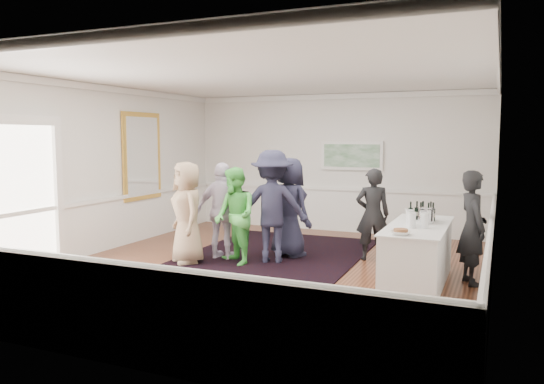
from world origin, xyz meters
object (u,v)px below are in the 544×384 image
at_px(guest_dark_a, 272,207).
at_px(guest_green, 235,216).
at_px(bartender, 473,228).
at_px(guest_tan, 187,213).
at_px(guest_lilac, 223,211).
at_px(serving_table, 418,254).
at_px(nut_bowl, 401,232).
at_px(guest_navy, 289,208).
at_px(ice_bucket, 426,216).
at_px(guest_dark_b, 373,214).

bearing_deg(guest_dark_a, guest_green, 16.80).
bearing_deg(bartender, guest_dark_a, 65.78).
bearing_deg(guest_tan, guest_lilac, 91.64).
height_order(serving_table, guest_lilac, guest_lilac).
bearing_deg(bartender, guest_green, 71.80).
height_order(guest_tan, guest_lilac, guest_tan).
bearing_deg(nut_bowl, guest_dark_a, 151.89).
bearing_deg(guest_green, guest_navy, 92.82).
height_order(guest_dark_a, guest_navy, guest_dark_a).
xyz_separation_m(serving_table, guest_navy, (-2.44, 0.94, 0.46)).
height_order(bartender, ice_bucket, bartender).
distance_m(guest_tan, nut_bowl, 3.85).
bearing_deg(serving_table, guest_dark_a, 170.96).
distance_m(guest_green, guest_dark_b, 2.46).
bearing_deg(ice_bucket, guest_tan, -173.64).
xyz_separation_m(guest_green, guest_dark_a, (0.53, 0.39, 0.14)).
bearing_deg(guest_tan, guest_dark_b, 68.34).
bearing_deg(guest_tan, bartender, 48.06).
xyz_separation_m(guest_dark_a, nut_bowl, (2.45, -1.31, -0.05)).
distance_m(bartender, guest_dark_b, 1.96).
bearing_deg(ice_bucket, bartender, 11.01).
height_order(serving_table, guest_green, guest_green).
distance_m(guest_dark_a, ice_bucket, 2.64).
relative_size(serving_table, guest_dark_a, 1.12).
xyz_separation_m(guest_tan, guest_dark_a, (1.34, 0.64, 0.10)).
height_order(serving_table, guest_navy, guest_navy).
xyz_separation_m(serving_table, guest_green, (-3.09, 0.01, 0.39)).
xyz_separation_m(guest_lilac, guest_navy, (1.03, 0.66, 0.04)).
relative_size(bartender, guest_dark_a, 0.87).
bearing_deg(ice_bucket, guest_navy, 163.80).
bearing_deg(guest_lilac, nut_bowl, 158.73).
xyz_separation_m(guest_tan, guest_lilac, (0.42, 0.52, -0.02)).
xyz_separation_m(guest_lilac, guest_dark_b, (2.50, 0.99, -0.05)).
bearing_deg(guest_dark_b, nut_bowl, 92.04).
xyz_separation_m(bartender, nut_bowl, (-0.85, -1.24, 0.08)).
height_order(guest_navy, ice_bucket, guest_navy).
height_order(serving_table, ice_bucket, ice_bucket).
relative_size(guest_navy, nut_bowl, 6.80).
distance_m(guest_dark_a, nut_bowl, 2.78).
relative_size(guest_tan, guest_lilac, 1.02).
height_order(bartender, guest_green, bartender).
bearing_deg(guest_dark_b, guest_dark_a, 9.05).
relative_size(guest_tan, ice_bucket, 6.87).
bearing_deg(guest_lilac, serving_table, 173.46).
bearing_deg(guest_green, guest_tan, -125.04).
xyz_separation_m(guest_green, guest_navy, (0.65, 0.93, 0.07)).
bearing_deg(guest_lilac, guest_navy, -149.31).
distance_m(guest_tan, guest_green, 0.85).
bearing_deg(guest_green, nut_bowl, 20.73).
relative_size(guest_green, ice_bucket, 6.52).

